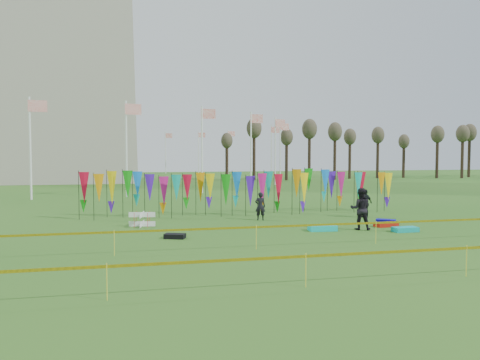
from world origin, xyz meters
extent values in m
plane|color=#255818|center=(0.00, 0.00, 0.00)|extent=(160.00, 160.00, 0.00)
cylinder|color=white|center=(14.00, 48.00, 4.00)|extent=(0.16, 0.16, 8.00)
plane|color=red|center=(14.60, 48.00, 7.30)|extent=(1.40, 0.00, 1.40)
cylinder|color=white|center=(13.05, 55.25, 4.00)|extent=(0.16, 0.16, 8.00)
plane|color=red|center=(13.65, 55.25, 7.30)|extent=(1.40, 0.00, 1.40)
cylinder|color=white|center=(10.25, 62.00, 4.00)|extent=(0.16, 0.16, 8.00)
plane|color=red|center=(10.85, 62.00, 7.30)|extent=(1.40, 0.00, 1.40)
cylinder|color=white|center=(5.80, 67.80, 4.00)|extent=(0.16, 0.16, 8.00)
plane|color=red|center=(6.40, 67.80, 7.30)|extent=(1.40, 0.00, 1.40)
cylinder|color=white|center=(0.00, 72.25, 4.00)|extent=(0.16, 0.16, 8.00)
plane|color=red|center=(0.60, 72.25, 7.30)|extent=(1.40, 0.00, 1.40)
cylinder|color=white|center=(-6.75, 75.05, 4.00)|extent=(0.16, 0.16, 8.00)
plane|color=red|center=(-6.15, 75.05, 7.30)|extent=(1.40, 0.00, 1.40)
cylinder|color=white|center=(-14.00, 76.00, 4.00)|extent=(0.16, 0.16, 8.00)
plane|color=red|center=(-13.40, 76.00, 7.30)|extent=(1.40, 0.00, 1.40)
cylinder|color=white|center=(-21.25, 75.05, 4.00)|extent=(0.16, 0.16, 8.00)
plane|color=red|center=(-20.65, 75.05, 7.30)|extent=(1.40, 0.00, 1.40)
cylinder|color=white|center=(-28.00, 72.25, 4.00)|extent=(0.16, 0.16, 8.00)
plane|color=red|center=(-27.40, 72.25, 7.30)|extent=(1.40, 0.00, 1.40)
cylinder|color=white|center=(-14.00, 20.00, 4.00)|extent=(0.16, 0.16, 8.00)
plane|color=red|center=(-13.40, 20.00, 7.30)|extent=(1.40, 0.00, 1.40)
cylinder|color=white|center=(-6.75, 20.95, 4.00)|extent=(0.16, 0.16, 8.00)
plane|color=red|center=(-6.15, 20.95, 7.30)|extent=(1.40, 0.00, 1.40)
cylinder|color=white|center=(0.00, 23.75, 4.00)|extent=(0.16, 0.16, 8.00)
plane|color=red|center=(0.60, 23.75, 7.30)|extent=(1.40, 0.00, 1.40)
cylinder|color=white|center=(5.80, 28.20, 4.00)|extent=(0.16, 0.16, 8.00)
plane|color=red|center=(6.40, 28.20, 7.30)|extent=(1.40, 0.00, 1.40)
cylinder|color=white|center=(10.25, 34.00, 4.00)|extent=(0.16, 0.16, 8.00)
plane|color=red|center=(10.85, 34.00, 7.30)|extent=(1.40, 0.00, 1.40)
cylinder|color=white|center=(13.05, 40.75, 4.00)|extent=(0.16, 0.16, 8.00)
plane|color=red|center=(13.65, 40.75, 7.30)|extent=(1.40, 0.00, 1.40)
cylinder|color=black|center=(-9.00, 7.29, 1.26)|extent=(0.03, 0.03, 2.52)
cone|color=red|center=(-8.72, 7.29, 1.64)|extent=(0.64, 0.64, 1.60)
cylinder|color=black|center=(-8.31, 7.29, 1.26)|extent=(0.03, 0.03, 2.52)
cone|color=orange|center=(-8.03, 7.29, 1.64)|extent=(0.64, 0.64, 1.60)
cylinder|color=black|center=(-7.62, 7.29, 1.26)|extent=(0.03, 0.03, 2.52)
cone|color=yellow|center=(-7.34, 7.29, 1.64)|extent=(0.64, 0.64, 1.60)
cylinder|color=black|center=(-6.92, 7.29, 1.26)|extent=(0.03, 0.03, 2.52)
cone|color=#119812|center=(-6.64, 7.29, 1.64)|extent=(0.64, 0.64, 1.60)
cylinder|color=black|center=(-6.23, 7.29, 1.26)|extent=(0.03, 0.03, 2.52)
cone|color=#0E78F5|center=(-5.95, 7.29, 1.64)|extent=(0.64, 0.64, 1.60)
cylinder|color=black|center=(-5.54, 7.29, 1.26)|extent=(0.03, 0.03, 2.52)
cone|color=#4B15C0|center=(-5.26, 7.29, 1.64)|extent=(0.64, 0.64, 1.60)
cylinder|color=black|center=(-4.85, 7.29, 1.26)|extent=(0.03, 0.03, 2.52)
cone|color=#C4157A|center=(-4.57, 7.29, 1.64)|extent=(0.64, 0.64, 1.60)
cylinder|color=black|center=(-4.15, 7.29, 1.26)|extent=(0.03, 0.03, 2.52)
cone|color=#0BA79B|center=(-3.87, 7.29, 1.64)|extent=(0.64, 0.64, 1.60)
cylinder|color=black|center=(-3.46, 7.29, 1.26)|extent=(0.03, 0.03, 2.52)
cone|color=red|center=(-3.18, 7.29, 1.64)|extent=(0.64, 0.64, 1.60)
cylinder|color=black|center=(-2.77, 7.29, 1.26)|extent=(0.03, 0.03, 2.52)
cone|color=orange|center=(-2.49, 7.29, 1.64)|extent=(0.64, 0.64, 1.60)
cylinder|color=black|center=(-2.08, 7.29, 1.26)|extent=(0.03, 0.03, 2.52)
cone|color=yellow|center=(-1.80, 7.29, 1.64)|extent=(0.64, 0.64, 1.60)
cylinder|color=black|center=(-1.38, 7.29, 1.26)|extent=(0.03, 0.03, 2.52)
cone|color=#119812|center=(-1.10, 7.29, 1.64)|extent=(0.64, 0.64, 1.60)
cylinder|color=black|center=(-0.69, 7.29, 1.26)|extent=(0.03, 0.03, 2.52)
cone|color=#0E78F5|center=(-0.41, 7.29, 1.64)|extent=(0.64, 0.64, 1.60)
cylinder|color=black|center=(0.00, 7.29, 1.26)|extent=(0.03, 0.03, 2.52)
cone|color=#4B15C0|center=(0.28, 7.29, 1.64)|extent=(0.64, 0.64, 1.60)
cylinder|color=black|center=(0.69, 7.29, 1.26)|extent=(0.03, 0.03, 2.52)
cone|color=#C4157A|center=(0.97, 7.29, 1.64)|extent=(0.64, 0.64, 1.60)
cylinder|color=black|center=(1.38, 7.29, 1.26)|extent=(0.03, 0.03, 2.52)
cone|color=#0BA79B|center=(1.66, 7.29, 1.64)|extent=(0.64, 0.64, 1.60)
cylinder|color=black|center=(2.08, 7.29, 1.26)|extent=(0.03, 0.03, 2.52)
cone|color=red|center=(2.36, 7.29, 1.64)|extent=(0.64, 0.64, 1.60)
cylinder|color=black|center=(2.77, 7.29, 1.26)|extent=(0.03, 0.03, 2.52)
cone|color=orange|center=(3.05, 7.29, 1.64)|extent=(0.64, 0.64, 1.60)
cylinder|color=black|center=(3.46, 7.29, 1.26)|extent=(0.03, 0.03, 2.52)
cone|color=yellow|center=(3.74, 7.29, 1.64)|extent=(0.64, 0.64, 1.60)
cylinder|color=black|center=(4.15, 7.29, 1.26)|extent=(0.03, 0.03, 2.52)
cone|color=#119812|center=(4.43, 7.29, 1.64)|extent=(0.64, 0.64, 1.60)
cylinder|color=black|center=(4.85, 7.29, 1.26)|extent=(0.03, 0.03, 2.52)
cone|color=#0E78F5|center=(5.13, 7.29, 1.64)|extent=(0.64, 0.64, 1.60)
cylinder|color=black|center=(5.54, 7.29, 1.26)|extent=(0.03, 0.03, 2.52)
cone|color=#4B15C0|center=(5.82, 7.29, 1.64)|extent=(0.64, 0.64, 1.60)
cylinder|color=black|center=(6.23, 7.29, 1.26)|extent=(0.03, 0.03, 2.52)
cone|color=#C4157A|center=(6.51, 7.29, 1.64)|extent=(0.64, 0.64, 1.60)
cylinder|color=black|center=(6.92, 7.29, 1.26)|extent=(0.03, 0.03, 2.52)
cone|color=#0BA79B|center=(7.20, 7.29, 1.64)|extent=(0.64, 0.64, 1.60)
cylinder|color=black|center=(7.62, 7.29, 1.26)|extent=(0.03, 0.03, 2.52)
cone|color=red|center=(7.90, 7.29, 1.64)|extent=(0.64, 0.64, 1.60)
cylinder|color=black|center=(8.31, 7.29, 1.26)|extent=(0.03, 0.03, 2.52)
cone|color=orange|center=(8.59, 7.29, 1.64)|extent=(0.64, 0.64, 1.60)
cylinder|color=black|center=(9.00, 7.29, 1.26)|extent=(0.03, 0.03, 2.52)
cone|color=yellow|center=(9.28, 7.29, 1.64)|extent=(0.64, 0.64, 1.60)
cube|color=#E3CA04|center=(0.00, -2.56, 0.82)|extent=(26.00, 0.01, 0.08)
cylinder|color=yellow|center=(-7.00, -2.56, 0.45)|extent=(0.02, 0.02, 0.90)
cylinder|color=yellow|center=(-2.00, -2.56, 0.45)|extent=(0.02, 0.02, 0.90)
cylinder|color=yellow|center=(3.00, -2.56, 0.45)|extent=(0.02, 0.02, 0.90)
cube|color=#E3CA04|center=(0.00, -7.67, 0.82)|extent=(26.00, 0.01, 0.08)
cylinder|color=yellow|center=(-7.00, -7.67, 0.45)|extent=(0.02, 0.02, 0.90)
cylinder|color=yellow|center=(-2.00, -7.67, 0.45)|extent=(0.02, 0.02, 0.90)
cylinder|color=yellow|center=(3.00, -7.67, 0.45)|extent=(0.02, 0.02, 0.90)
cylinder|color=#36271B|center=(6.00, 44.00, 3.20)|extent=(0.44, 0.44, 6.40)
ellipsoid|color=#494131|center=(6.00, 44.00, 6.56)|extent=(1.92, 1.92, 2.56)
cylinder|color=#36271B|center=(10.00, 44.00, 3.20)|extent=(0.44, 0.44, 6.40)
ellipsoid|color=#494131|center=(10.00, 44.00, 6.56)|extent=(1.92, 1.92, 2.56)
cylinder|color=#36271B|center=(14.00, 44.00, 3.20)|extent=(0.44, 0.44, 6.40)
ellipsoid|color=#494131|center=(14.00, 44.00, 6.56)|extent=(1.92, 1.92, 2.56)
cylinder|color=#36271B|center=(18.00, 44.00, 3.20)|extent=(0.44, 0.44, 6.40)
ellipsoid|color=#494131|center=(18.00, 44.00, 6.56)|extent=(1.92, 1.92, 2.56)
cylinder|color=#36271B|center=(22.00, 44.00, 3.20)|extent=(0.44, 0.44, 6.40)
ellipsoid|color=#494131|center=(22.00, 44.00, 6.56)|extent=(1.92, 1.92, 2.56)
cylinder|color=#36271B|center=(26.00, 44.00, 3.20)|extent=(0.44, 0.44, 6.40)
ellipsoid|color=#494131|center=(26.00, 44.00, 6.56)|extent=(1.92, 1.92, 2.56)
cylinder|color=#36271B|center=(30.00, 44.00, 3.20)|extent=(0.44, 0.44, 6.40)
ellipsoid|color=#494131|center=(30.00, 44.00, 6.56)|extent=(1.92, 1.92, 2.56)
cylinder|color=#36271B|center=(34.00, 44.00, 3.20)|extent=(0.44, 0.44, 6.40)
ellipsoid|color=#494131|center=(34.00, 44.00, 6.56)|extent=(1.92, 1.92, 2.56)
cylinder|color=#36271B|center=(38.00, 44.00, 3.20)|extent=(0.44, 0.44, 6.40)
ellipsoid|color=#494131|center=(38.00, 44.00, 6.56)|extent=(1.92, 1.92, 2.56)
cylinder|color=#36271B|center=(42.00, 44.00, 3.20)|extent=(0.44, 0.44, 6.40)
ellipsoid|color=#494131|center=(42.00, 44.00, 6.56)|extent=(1.92, 1.92, 2.56)
cylinder|color=#36271B|center=(46.00, 44.00, 3.20)|extent=(0.44, 0.44, 6.40)
ellipsoid|color=#494131|center=(46.00, 44.00, 6.56)|extent=(1.92, 1.92, 2.56)
cylinder|color=red|center=(-6.17, 3.67, 0.36)|extent=(0.02, 0.02, 0.72)
cylinder|color=red|center=(-5.53, 3.67, 0.36)|extent=(0.02, 0.02, 0.72)
cylinder|color=red|center=(-6.17, 4.31, 0.36)|extent=(0.02, 0.02, 0.72)
cylinder|color=red|center=(-5.53, 4.31, 0.36)|extent=(0.02, 0.02, 0.72)
imported|color=black|center=(0.36, 4.88, 0.75)|extent=(0.62, 0.51, 1.51)
imported|color=black|center=(4.06, 0.75, 0.97)|extent=(1.10, 0.91, 1.95)
imported|color=black|center=(6.41, 4.68, 0.79)|extent=(1.05, 0.80, 1.58)
cube|color=#0ED4D1|center=(2.22, 0.88, 0.13)|extent=(1.29, 0.72, 0.25)
cube|color=#0D0AAF|center=(6.32, 2.36, 0.10)|extent=(1.05, 0.97, 0.20)
cube|color=red|center=(5.74, 1.34, 0.10)|extent=(1.19, 0.66, 0.21)
cube|color=black|center=(-4.58, 0.38, 0.10)|extent=(0.97, 0.77, 0.20)
cube|color=#0CB1B1|center=(5.76, -0.25, 0.11)|extent=(1.15, 0.58, 0.22)
camera|label=1|loc=(-6.27, -19.09, 3.46)|focal=35.00mm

